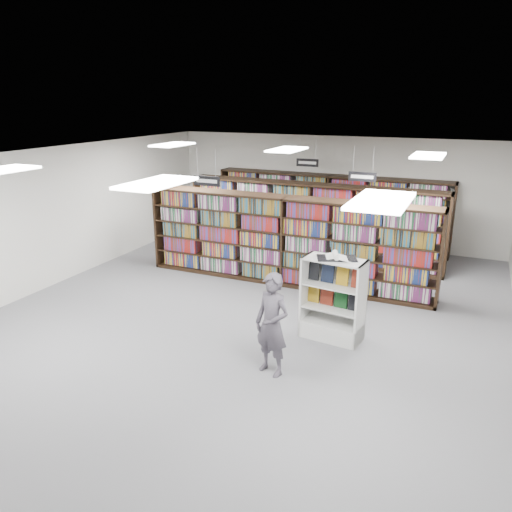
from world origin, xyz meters
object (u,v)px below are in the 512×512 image
at_px(endcap_display, 333,312).
at_px(open_book, 336,257).
at_px(shopper, 272,325).
at_px(bookshelf_row_near, 285,241).

relative_size(endcap_display, open_book, 1.95).
bearing_deg(shopper, open_book, 87.50).
height_order(bookshelf_row_near, open_book, bookshelf_row_near).
distance_m(bookshelf_row_near, endcap_display, 2.99).
bearing_deg(open_book, bookshelf_row_near, 107.40).
bearing_deg(endcap_display, bookshelf_row_near, 134.67).
bearing_deg(bookshelf_row_near, endcap_display, -51.78).
bearing_deg(endcap_display, shopper, -102.36).
height_order(bookshelf_row_near, endcap_display, bookshelf_row_near).
relative_size(bookshelf_row_near, shopper, 4.14).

